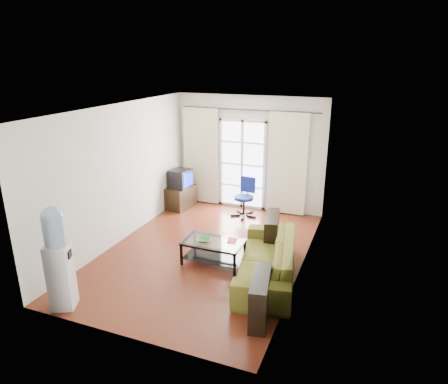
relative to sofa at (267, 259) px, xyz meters
The scene contains 20 objects.
floor 1.42m from the sofa, 161.71° to the left, with size 5.20×5.20×0.00m, color maroon.
ceiling 2.74m from the sofa, 161.71° to the left, with size 5.20×5.20×0.00m, color white.
wall_back 3.46m from the sofa, 113.39° to the left, with size 3.60×0.02×2.70m, color silver.
wall_front 2.73m from the sofa, 121.21° to the right, with size 3.60×0.02×2.70m, color silver.
wall_left 3.30m from the sofa, behind, with size 0.02×5.20×2.70m, color silver.
wall_right 1.21m from the sofa, 41.67° to the left, with size 0.02×5.20×2.70m, color silver.
french_door 3.40m from the sofa, 116.15° to the left, with size 1.16×0.06×2.15m.
curtain_rod 3.81m from the sofa, 114.10° to the left, with size 0.04×0.04×3.30m, color #4C3F2D.
curtain_left 3.94m from the sofa, 130.77° to the left, with size 0.90×0.07×2.35m, color beige.
curtain_right 3.06m from the sofa, 97.09° to the left, with size 0.90×0.07×2.35m, color beige.
radiator 2.98m from the sofa, 99.91° to the left, with size 0.64×0.12×0.64m, color #99989B.
sofa is the anchor object (origin of this frame).
coffee_table 1.01m from the sofa, behind, with size 1.06×0.61×0.43m.
bowl 1.17m from the sofa, behind, with size 0.27×0.27×0.06m, color #2E7E36.
book 0.81m from the sofa, 164.72° to the left, with size 0.19×0.24×0.02m, color #A71419.
remote 1.23m from the sofa, behind, with size 0.18×0.05×0.02m, color black.
tv_stand 3.70m from the sofa, 140.08° to the left, with size 0.49×0.73×0.53m, color black.
crt_tv 3.73m from the sofa, 139.94° to the left, with size 0.52×0.52×0.43m.
task_chair 2.73m from the sofa, 116.42° to the left, with size 0.69×0.69×0.90m.
water_cooler 3.24m from the sofa, 143.21° to the right, with size 0.43×0.43×1.59m.
Camera 1 is at (2.81, -6.22, 3.53)m, focal length 32.00 mm.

